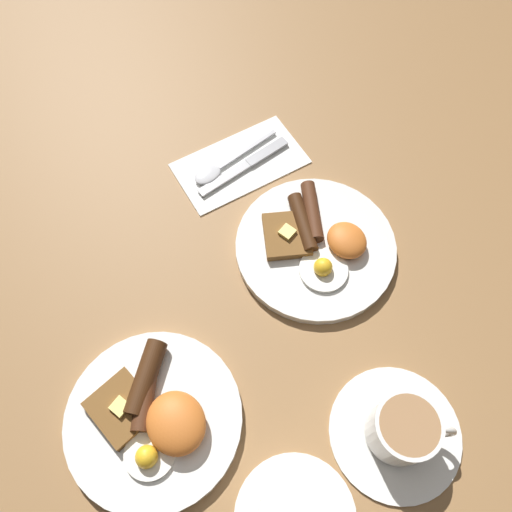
{
  "coord_description": "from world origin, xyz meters",
  "views": [
    {
      "loc": [
        -0.25,
        0.26,
        0.67
      ],
      "look_at": [
        0.03,
        0.09,
        0.03
      ],
      "focal_mm": 35.0,
      "sensor_mm": 36.0,
      "label": 1
    }
  ],
  "objects": [
    {
      "name": "ground_plane",
      "position": [
        0.0,
        0.0,
        0.0
      ],
      "size": [
        3.0,
        3.0,
        0.0
      ],
      "primitive_type": "plane",
      "color": "olive"
    },
    {
      "name": "breakfast_plate_near",
      "position": [
        0.0,
        -0.0,
        0.01
      ],
      "size": [
        0.24,
        0.24,
        0.04
      ],
      "color": "silver",
      "rests_on": "ground_plane"
    },
    {
      "name": "breakfast_plate_far",
      "position": [
        -0.1,
        0.32,
        0.02
      ],
      "size": [
        0.23,
        0.23,
        0.05
      ],
      "color": "silver",
      "rests_on": "ground_plane"
    },
    {
      "name": "teacup_near",
      "position": [
        -0.27,
        0.06,
        0.03
      ],
      "size": [
        0.17,
        0.17,
        0.07
      ],
      "color": "silver",
      "rests_on": "ground_plane"
    },
    {
      "name": "napkin",
      "position": [
        0.2,
        0.01,
        0.0
      ],
      "size": [
        0.12,
        0.21,
        0.01
      ],
      "primitive_type": "cube",
      "rotation": [
        0.0,
        0.0,
        -0.02
      ],
      "color": "white",
      "rests_on": "ground_plane"
    },
    {
      "name": "knife",
      "position": [
        0.19,
        0.0,
        0.01
      ],
      "size": [
        0.04,
        0.18,
        0.01
      ],
      "rotation": [
        0.0,
        0.0,
        1.68
      ],
      "color": "silver",
      "rests_on": "napkin"
    },
    {
      "name": "spoon",
      "position": [
        0.2,
        0.06,
        0.01
      ],
      "size": [
        0.04,
        0.17,
        0.01
      ],
      "rotation": [
        0.0,
        0.0,
        1.71
      ],
      "color": "silver",
      "rests_on": "napkin"
    }
  ]
}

